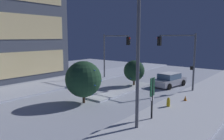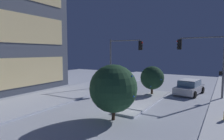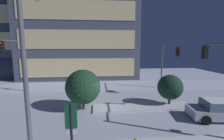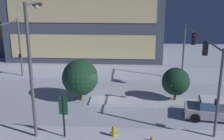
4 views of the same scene
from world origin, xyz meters
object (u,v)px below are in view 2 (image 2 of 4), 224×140
object	(u,v)px
traffic_light_corner_far_right	(123,54)
traffic_light_corner_near_right	(204,55)
decorated_tree_median	(152,78)
decorated_tree_left_of_median	(113,88)
street_lamp_arched	(220,22)
car_near	(189,87)

from	to	relation	value
traffic_light_corner_far_right	traffic_light_corner_near_right	size ratio (longest dim) A/B	0.99
decorated_tree_median	decorated_tree_left_of_median	xyz separation A→B (m)	(-7.96, -0.23, 0.27)
traffic_light_corner_far_right	decorated_tree_median	bearing A→B (deg)	-21.61
street_lamp_arched	car_near	bearing A→B (deg)	-79.17
traffic_light_corner_far_right	traffic_light_corner_near_right	distance (m)	8.54
car_near	traffic_light_corner_far_right	bearing A→B (deg)	104.37
car_near	traffic_light_corner_near_right	world-z (taller)	traffic_light_corner_near_right
traffic_light_corner_near_right	street_lamp_arched	bearing A→B (deg)	97.58
traffic_light_corner_near_right	decorated_tree_median	xyz separation A→B (m)	(-1.54, 4.43, -2.25)
car_near	decorated_tree_left_of_median	distance (m)	10.84
traffic_light_corner_near_right	decorated_tree_left_of_median	bearing A→B (deg)	66.17
traffic_light_corner_far_right	street_lamp_arched	bearing A→B (deg)	-48.62
traffic_light_corner_near_right	street_lamp_arched	xyz separation A→B (m)	(-11.31, -1.51, 1.41)
traffic_light_corner_near_right	decorated_tree_median	size ratio (longest dim) A/B	2.00
decorated_tree_median	traffic_light_corner_near_right	bearing A→B (deg)	-70.84
car_near	traffic_light_corner_far_right	world-z (taller)	traffic_light_corner_far_right
traffic_light_corner_near_right	decorated_tree_median	world-z (taller)	traffic_light_corner_near_right
traffic_light_corner_near_right	decorated_tree_left_of_median	xyz separation A→B (m)	(-9.50, 4.20, -1.98)
car_near	street_lamp_arched	size ratio (longest dim) A/B	0.54
traffic_light_corner_far_right	car_near	bearing A→B (deg)	6.07
traffic_light_corner_far_right	decorated_tree_left_of_median	world-z (taller)	traffic_light_corner_far_right
street_lamp_arched	traffic_light_corner_near_right	bearing A→B (deg)	-84.62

